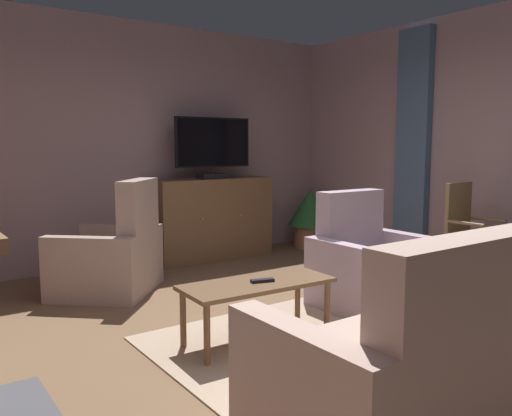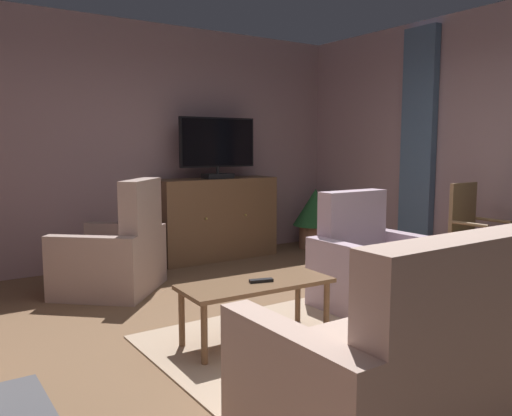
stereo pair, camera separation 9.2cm
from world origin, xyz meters
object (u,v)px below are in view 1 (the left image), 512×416
Objects in this scene: armchair_facing_sofa at (112,258)px; armchair_beside_cabinet at (371,270)px; sofa_floral at (418,368)px; tv_cabinet at (212,220)px; coffee_table at (257,289)px; side_chair_nearest_door at (470,234)px; tv_remote at (262,281)px; television at (213,146)px; potted_plant_tall_palm_by_window at (310,214)px.

armchair_beside_cabinet is (1.70, -1.73, -0.01)m from armchair_facing_sofa.
armchair_facing_sofa is (-0.32, 3.28, -0.01)m from sofa_floral.
tv_cabinet is 1.37× the size of coffee_table.
armchair_facing_sofa reaches higher than side_chair_nearest_door.
tv_remote is at bearing 86.03° from sofa_floral.
tv_cabinet is 4.20m from sofa_floral.
armchair_beside_cabinet is (1.38, 1.54, -0.02)m from sofa_floral.
side_chair_nearest_door is (1.42, -2.62, 0.06)m from tv_cabinet.
television is at bearing 93.74° from armchair_beside_cabinet.
armchair_beside_cabinet is at bearing -157.59° from tv_remote.
potted_plant_tall_palm_by_window is (2.60, 2.39, 0.08)m from coffee_table.
tv_remote is 0.11× the size of sofa_floral.
tv_cabinet is 9.00× the size of tv_remote.
side_chair_nearest_door is (2.54, -0.01, 0.08)m from tv_remote.
armchair_facing_sofa is at bearing -61.10° from tv_remote.
sofa_floral is at bearing -124.94° from potted_plant_tall_palm_by_window.
sofa_floral is at bearing -152.06° from side_chair_nearest_door.
tv_remote is at bearing -113.27° from tv_cabinet.
armchair_facing_sofa reaches higher than coffee_table.
side_chair_nearest_door is at bearing 27.94° from sofa_floral.
armchair_beside_cabinet is (0.16, -2.48, -0.16)m from tv_cabinet.
sofa_floral is at bearing 102.32° from tv_remote.
sofa_floral is 2.07m from armchair_beside_cabinet.
tv_cabinet is 2.49m from armchair_beside_cabinet.
tv_remote is 0.17× the size of armchair_beside_cabinet.
potted_plant_tall_palm_by_window is (0.03, 2.42, -0.07)m from side_chair_nearest_door.
side_chair_nearest_door is at bearing -61.06° from television.
sofa_floral is at bearing -106.91° from tv_cabinet.
tv_cabinet is 1.01× the size of sofa_floral.
armchair_facing_sofa is 1.25× the size of armchair_beside_cabinet.
coffee_table is 1.08× the size of side_chair_nearest_door.
television reaches higher than sofa_floral.
coffee_table is 3.53m from potted_plant_tall_palm_by_window.
armchair_beside_cabinet is at bearing -45.55° from armchair_facing_sofa.
television is 0.67× the size of sofa_floral.
coffee_table is at bearing -114.38° from television.
tv_remote is 0.14× the size of armchair_facing_sofa.
tv_cabinet is 0.92m from television.
television is at bearing 65.62° from coffee_table.
side_chair_nearest_door is at bearing -90.72° from potted_plant_tall_palm_by_window.
armchair_beside_cabinet is 0.96× the size of side_chair_nearest_door.
armchair_beside_cabinet is (1.28, 0.14, -0.13)m from tv_remote.
coffee_table is 0.90× the size of armchair_facing_sofa.
television is at bearing 174.37° from potted_plant_tall_palm_by_window.
tv_remote is 0.16× the size of side_chair_nearest_door.
side_chair_nearest_door reaches higher than armchair_beside_cabinet.
television is 2.95m from tv_remote.
armchair_beside_cabinet reaches higher than coffee_table.
potted_plant_tall_palm_by_window is (2.67, 3.82, 0.13)m from sofa_floral.
side_chair_nearest_door is at bearing -32.37° from armchair_facing_sofa.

